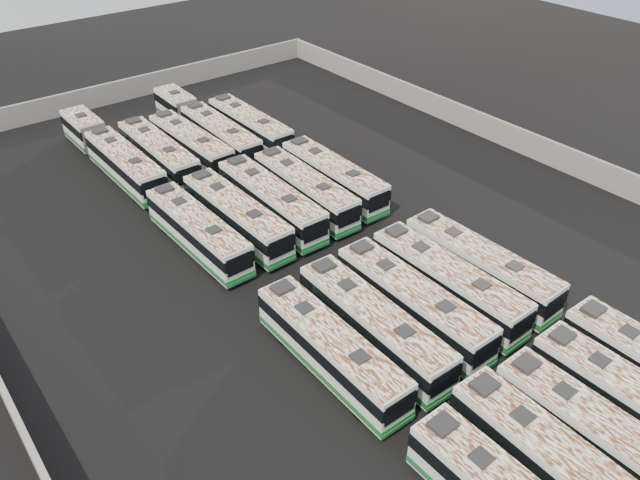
{
  "coord_description": "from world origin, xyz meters",
  "views": [
    {
      "loc": [
        -23.03,
        -25.83,
        25.3
      ],
      "look_at": [
        -1.81,
        1.14,
        1.6
      ],
      "focal_mm": 35.0,
      "sensor_mm": 36.0,
      "label": 1
    }
  ],
  "objects": [
    {
      "name": "bus_front_right",
      "position": [
        1.5,
        -19.46,
        1.55
      ],
      "size": [
        2.35,
        10.8,
        3.04
      ],
      "rotation": [
        0.0,
        0.0,
        0.01
      ],
      "color": "silver",
      "rests_on": "ground"
    },
    {
      "name": "bus_front_center",
      "position": [
        -1.59,
        -19.56,
        1.56
      ],
      "size": [
        2.39,
        10.85,
        3.05
      ],
      "rotation": [
        0.0,
        0.0,
        0.01
      ],
      "color": "silver",
      "rests_on": "ground"
    },
    {
      "name": "bus_midfront_far_right",
      "position": [
        4.41,
        -7.32,
        1.57
      ],
      "size": [
        2.57,
        10.97,
        3.08
      ],
      "rotation": [
        0.0,
        0.0,
        0.02
      ],
      "color": "silver",
      "rests_on": "ground"
    },
    {
      "name": "bus_back_left",
      "position": [
        -4.54,
        19.59,
        1.57
      ],
      "size": [
        2.43,
        10.92,
        3.07
      ],
      "rotation": [
        0.0,
        0.0,
        -0.01
      ],
      "color": "silver",
      "rests_on": "ground"
    },
    {
      "name": "bus_midfront_right",
      "position": [
        1.5,
        -7.23,
        1.58
      ],
      "size": [
        2.41,
        11.01,
        3.1
      ],
      "rotation": [
        0.0,
        0.0,
        0.01
      ],
      "color": "silver",
      "rests_on": "ground"
    },
    {
      "name": "perimeter_wall",
      "position": [
        0.0,
        0.0,
        1.1
      ],
      "size": [
        45.2,
        73.2,
        2.2
      ],
      "color": "slate",
      "rests_on": "ground"
    },
    {
      "name": "bus_back_right",
      "position": [
        1.46,
        22.38,
        1.53
      ],
      "size": [
        2.58,
        16.62,
        3.01
      ],
      "rotation": [
        0.0,
        0.0,
        -0.02
      ],
      "color": "silver",
      "rests_on": "ground"
    },
    {
      "name": "bus_back_far_left",
      "position": [
        -7.57,
        22.39,
        1.56
      ],
      "size": [
        2.4,
        16.82,
        3.05
      ],
      "rotation": [
        0.0,
        0.0,
        0.01
      ],
      "color": "silver",
      "rests_on": "ground"
    },
    {
      "name": "bus_midback_left",
      "position": [
        -4.58,
        7.23,
        1.57
      ],
      "size": [
        2.49,
        10.97,
        3.08
      ],
      "rotation": [
        0.0,
        0.0,
        0.02
      ],
      "color": "silver",
      "rests_on": "ground"
    },
    {
      "name": "bus_back_center",
      "position": [
        -1.55,
        19.49,
        1.54
      ],
      "size": [
        2.53,
        10.75,
        3.01
      ],
      "rotation": [
        0.0,
        0.0,
        0.03
      ],
      "color": "silver",
      "rests_on": "ground"
    },
    {
      "name": "bus_front_left",
      "position": [
        -4.53,
        -19.37,
        1.61
      ],
      "size": [
        2.61,
        11.23,
        3.15
      ],
      "rotation": [
        0.0,
        0.0,
        -0.02
      ],
      "color": "silver",
      "rests_on": "ground"
    },
    {
      "name": "bus_midfront_left",
      "position": [
        -4.63,
        -7.28,
        1.59
      ],
      "size": [
        2.61,
        11.08,
        3.1
      ],
      "rotation": [
        0.0,
        0.0,
        -0.03
      ],
      "color": "silver",
      "rests_on": "ground"
    },
    {
      "name": "bus_midback_right",
      "position": [
        1.51,
        7.23,
        1.56
      ],
      "size": [
        2.56,
        10.86,
        3.04
      ],
      "rotation": [
        0.0,
        0.0,
        -0.03
      ],
      "color": "silver",
      "rests_on": "ground"
    },
    {
      "name": "bus_midfront_far_left",
      "position": [
        -7.68,
        -7.24,
        1.55
      ],
      "size": [
        2.42,
        10.77,
        3.03
      ],
      "rotation": [
        0.0,
        0.0,
        -0.01
      ],
      "color": "silver",
      "rests_on": "ground"
    },
    {
      "name": "bus_back_far_right",
      "position": [
        4.5,
        19.51,
        1.55
      ],
      "size": [
        2.3,
        10.76,
        3.03
      ],
      "rotation": [
        0.0,
        0.0,
        0.0
      ],
      "color": "silver",
      "rests_on": "ground"
    },
    {
      "name": "bus_midback_center",
      "position": [
        -1.53,
        7.37,
        1.6
      ],
      "size": [
        2.55,
        11.18,
        3.14
      ],
      "rotation": [
        0.0,
        0.0,
        -0.02
      ],
      "color": "silver",
      "rests_on": "ground"
    },
    {
      "name": "bus_midfront_center",
      "position": [
        -1.54,
        -7.25,
        1.59
      ],
      "size": [
        2.42,
        11.05,
        3.11
      ],
      "rotation": [
        0.0,
        0.0,
        -0.01
      ],
      "color": "silver",
      "rests_on": "ground"
    },
    {
      "name": "bus_midback_far_right",
      "position": [
        4.49,
        7.45,
        1.56
      ],
      "size": [
        2.41,
        10.83,
        3.04
      ],
      "rotation": [
        0.0,
        0.0,
        -0.01
      ],
      "color": "silver",
      "rests_on": "ground"
    },
    {
      "name": "ground",
      "position": [
        0.0,
        0.0,
        0.0
      ],
      "size": [
        140.0,
        140.0,
        0.0
      ],
      "primitive_type": "plane",
      "color": "black",
      "rests_on": "ground"
    },
    {
      "name": "bus_midback_far_left",
      "position": [
        -7.67,
        7.25,
        1.54
      ],
      "size": [
        2.43,
        10.7,
        3.0
      ],
      "rotation": [
        0.0,
        0.0,
        0.02
      ],
      "color": "silver",
      "rests_on": "ground"
    }
  ]
}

